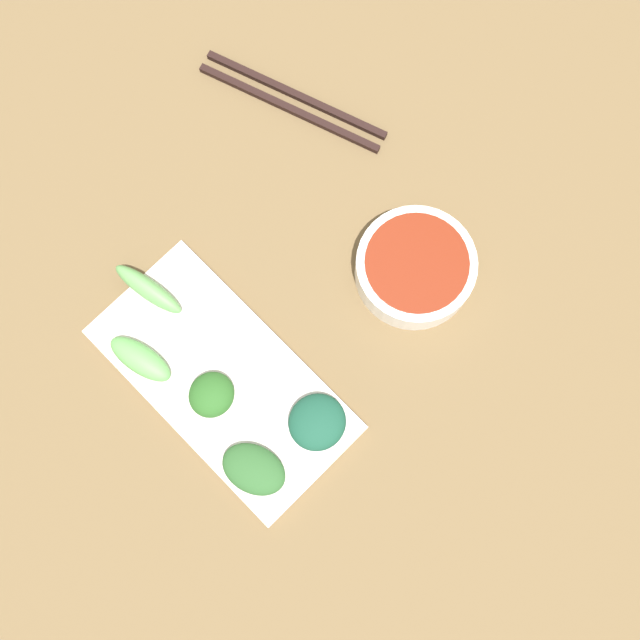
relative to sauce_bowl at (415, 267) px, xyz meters
name	(u,v)px	position (x,y,z in m)	size (l,w,h in m)	color
tabletop	(284,359)	(0.17, -0.03, -0.03)	(2.10, 2.10, 0.02)	brown
sauce_bowl	(415,267)	(0.00, 0.00, 0.00)	(0.13, 0.13, 0.04)	white
serving_plate	(224,379)	(0.23, -0.06, -0.02)	(0.15, 0.29, 0.01)	silver
broccoli_stalk_0	(140,359)	(0.28, -0.13, 0.00)	(0.03, 0.08, 0.02)	#5EA252
broccoli_stalk_1	(148,289)	(0.22, -0.18, 0.00)	(0.02, 0.09, 0.03)	#64A458
broccoli_leafy_2	(212,395)	(0.25, -0.05, 0.00)	(0.05, 0.05, 0.02)	#285921
broccoli_leafy_3	(317,422)	(0.19, 0.04, 0.00)	(0.06, 0.06, 0.02)	#184734
broccoli_leafy_4	(254,469)	(0.27, 0.03, 0.00)	(0.05, 0.07, 0.02)	#2A5729
chopsticks	(293,102)	(-0.05, -0.24, -0.02)	(0.10, 0.23, 0.01)	black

